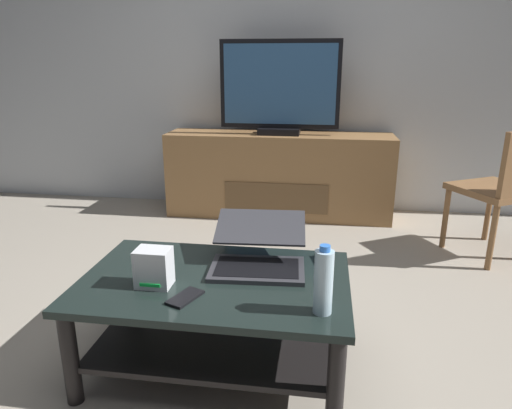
{
  "coord_description": "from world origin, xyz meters",
  "views": [
    {
      "loc": [
        0.25,
        -1.68,
        1.2
      ],
      "look_at": [
        -0.06,
        0.4,
        0.55
      ],
      "focal_mm": 32.1,
      "sensor_mm": 36.0,
      "label": 1
    }
  ],
  "objects_px": {
    "dining_chair": "(507,186)",
    "television": "(280,90)",
    "router_box": "(154,268)",
    "cell_phone": "(185,297)",
    "tv_remote": "(324,261)",
    "media_cabinet": "(279,175)",
    "laptop": "(258,251)",
    "water_bottle_near": "(323,281)",
    "coffee_table": "(216,306)"
  },
  "relations": [
    {
      "from": "laptop",
      "to": "media_cabinet",
      "type": "bearing_deg",
      "value": 93.1
    },
    {
      "from": "laptop",
      "to": "coffee_table",
      "type": "bearing_deg",
      "value": -135.95
    },
    {
      "from": "water_bottle_near",
      "to": "media_cabinet",
      "type": "bearing_deg",
      "value": 99.44
    },
    {
      "from": "coffee_table",
      "to": "water_bottle_near",
      "type": "xyz_separation_m",
      "value": [
        0.42,
        -0.2,
        0.24
      ]
    },
    {
      "from": "dining_chair",
      "to": "cell_phone",
      "type": "distance_m",
      "value": 2.19
    },
    {
      "from": "tv_remote",
      "to": "router_box",
      "type": "bearing_deg",
      "value": -169.2
    },
    {
      "from": "television",
      "to": "router_box",
      "type": "xyz_separation_m",
      "value": [
        -0.26,
        -2.08,
        -0.53
      ]
    },
    {
      "from": "television",
      "to": "water_bottle_near",
      "type": "bearing_deg",
      "value": -80.47
    },
    {
      "from": "laptop",
      "to": "water_bottle_near",
      "type": "distance_m",
      "value": 0.44
    },
    {
      "from": "media_cabinet",
      "to": "water_bottle_near",
      "type": "distance_m",
      "value": 2.24
    },
    {
      "from": "dining_chair",
      "to": "television",
      "type": "bearing_deg",
      "value": 156.04
    },
    {
      "from": "router_box",
      "to": "water_bottle_near",
      "type": "bearing_deg",
      "value": -9.32
    },
    {
      "from": "coffee_table",
      "to": "tv_remote",
      "type": "distance_m",
      "value": 0.48
    },
    {
      "from": "coffee_table",
      "to": "router_box",
      "type": "relative_size",
      "value": 7.09
    },
    {
      "from": "water_bottle_near",
      "to": "tv_remote",
      "type": "relative_size",
      "value": 1.51
    },
    {
      "from": "dining_chair",
      "to": "water_bottle_near",
      "type": "bearing_deg",
      "value": -125.92
    },
    {
      "from": "television",
      "to": "dining_chair",
      "type": "height_order",
      "value": "television"
    },
    {
      "from": "dining_chair",
      "to": "tv_remote",
      "type": "xyz_separation_m",
      "value": [
        -1.1,
        -1.13,
        -0.07
      ]
    },
    {
      "from": "television",
      "to": "dining_chair",
      "type": "relative_size",
      "value": 1.09
    },
    {
      "from": "laptop",
      "to": "router_box",
      "type": "relative_size",
      "value": 2.87
    },
    {
      "from": "dining_chair",
      "to": "cell_phone",
      "type": "relative_size",
      "value": 5.95
    },
    {
      "from": "dining_chair",
      "to": "laptop",
      "type": "relative_size",
      "value": 1.99
    },
    {
      "from": "coffee_table",
      "to": "router_box",
      "type": "height_order",
      "value": "router_box"
    },
    {
      "from": "television",
      "to": "tv_remote",
      "type": "distance_m",
      "value": 1.92
    },
    {
      "from": "television",
      "to": "water_bottle_near",
      "type": "xyz_separation_m",
      "value": [
        0.37,
        -2.18,
        -0.49
      ]
    },
    {
      "from": "television",
      "to": "cell_phone",
      "type": "distance_m",
      "value": 2.24
    },
    {
      "from": "television",
      "to": "router_box",
      "type": "relative_size",
      "value": 6.23
    },
    {
      "from": "coffee_table",
      "to": "television",
      "type": "relative_size",
      "value": 1.14
    },
    {
      "from": "media_cabinet",
      "to": "water_bottle_near",
      "type": "relative_size",
      "value": 7.34
    },
    {
      "from": "water_bottle_near",
      "to": "tv_remote",
      "type": "distance_m",
      "value": 0.41
    },
    {
      "from": "router_box",
      "to": "television",
      "type": "bearing_deg",
      "value": 82.9
    },
    {
      "from": "media_cabinet",
      "to": "dining_chair",
      "type": "xyz_separation_m",
      "value": [
        1.47,
        -0.68,
        0.15
      ]
    },
    {
      "from": "media_cabinet",
      "to": "television",
      "type": "distance_m",
      "value": 0.67
    },
    {
      "from": "dining_chair",
      "to": "router_box",
      "type": "bearing_deg",
      "value": -140.56
    },
    {
      "from": "router_box",
      "to": "laptop",
      "type": "bearing_deg",
      "value": 33.58
    },
    {
      "from": "laptop",
      "to": "water_bottle_near",
      "type": "bearing_deg",
      "value": -52.12
    },
    {
      "from": "coffee_table",
      "to": "laptop",
      "type": "distance_m",
      "value": 0.28
    },
    {
      "from": "media_cabinet",
      "to": "cell_phone",
      "type": "relative_size",
      "value": 12.7
    },
    {
      "from": "laptop",
      "to": "water_bottle_near",
      "type": "relative_size",
      "value": 1.73
    },
    {
      "from": "laptop",
      "to": "cell_phone",
      "type": "distance_m",
      "value": 0.39
    },
    {
      "from": "television",
      "to": "coffee_table",
      "type": "bearing_deg",
      "value": -91.45
    },
    {
      "from": "dining_chair",
      "to": "tv_remote",
      "type": "relative_size",
      "value": 5.21
    },
    {
      "from": "laptop",
      "to": "tv_remote",
      "type": "xyz_separation_m",
      "value": [
        0.27,
        0.05,
        -0.05
      ]
    },
    {
      "from": "television",
      "to": "cell_phone",
      "type": "bearing_deg",
      "value": -93.09
    },
    {
      "from": "laptop",
      "to": "dining_chair",
      "type": "bearing_deg",
      "value": 40.83
    },
    {
      "from": "router_box",
      "to": "dining_chair",
      "type": "bearing_deg",
      "value": 39.44
    },
    {
      "from": "coffee_table",
      "to": "tv_remote",
      "type": "bearing_deg",
      "value": 25.07
    },
    {
      "from": "water_bottle_near",
      "to": "cell_phone",
      "type": "bearing_deg",
      "value": 177.51
    },
    {
      "from": "dining_chair",
      "to": "cell_phone",
      "type": "xyz_separation_m",
      "value": [
        -1.59,
        -1.5,
        -0.07
      ]
    },
    {
      "from": "coffee_table",
      "to": "television",
      "type": "distance_m",
      "value": 2.11
    }
  ]
}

